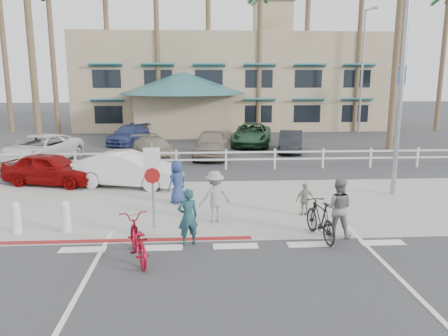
{
  "coord_description": "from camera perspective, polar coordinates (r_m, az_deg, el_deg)",
  "views": [
    {
      "loc": [
        -0.98,
        -10.3,
        4.42
      ],
      "look_at": [
        -0.12,
        3.69,
        1.5
      ],
      "focal_mm": 35.0,
      "sensor_mm": 36.0,
      "label": 1
    }
  ],
  "objects": [
    {
      "name": "curb_red",
      "position": [
        12.48,
        -12.78,
        -9.24
      ],
      "size": [
        7.0,
        0.25,
        0.02
      ],
      "primitive_type": "cube",
      "color": "maroon",
      "rests_on": "ground"
    },
    {
      "name": "bike_path",
      "position": [
        9.45,
        2.95,
        -16.11
      ],
      "size": [
        12.0,
        16.0,
        0.01
      ],
      "primitive_type": "cube",
      "color": "#333335",
      "rests_on": "ground"
    },
    {
      "name": "palm_4",
      "position": [
        36.44,
        -2.06,
        16.61
      ],
      "size": [
        4.0,
        4.0,
        15.0
      ],
      "primitive_type": null,
      "color": "#1D4C24",
      "rests_on": "ground"
    },
    {
      "name": "building",
      "position": [
        41.42,
        0.61,
        13.47
      ],
      "size": [
        28.0,
        16.0,
        11.3
      ],
      "primitive_type": null,
      "color": "tan",
      "rests_on": "ground"
    },
    {
      "name": "lot_car_1",
      "position": [
        23.78,
        -9.08,
        2.44
      ],
      "size": [
        3.21,
        4.66,
        1.25
      ],
      "primitive_type": "imported",
      "rotation": [
        0.0,
        0.0,
        0.37
      ],
      "color": "gray",
      "rests_on": "ground"
    },
    {
      "name": "rail_fence",
      "position": [
        21.21,
        0.53,
        1.12
      ],
      "size": [
        29.4,
        0.16,
        1.0
      ],
      "primitive_type": null,
      "color": "silver",
      "rests_on": "ground"
    },
    {
      "name": "palm_0",
      "position": [
        39.4,
        -26.92,
        15.03
      ],
      "size": [
        4.0,
        4.0,
        15.0
      ],
      "primitive_type": null,
      "color": "#1D4C24",
      "rests_on": "ground"
    },
    {
      "name": "bike_red",
      "position": [
        11.05,
        -11.27,
        -9.07
      ],
      "size": [
        1.26,
        2.14,
        1.06
      ],
      "primitive_type": "imported",
      "rotation": [
        0.0,
        0.0,
        3.43
      ],
      "color": "maroon",
      "rests_on": "ground"
    },
    {
      "name": "bollard_0",
      "position": [
        13.47,
        -19.95,
        -6.0
      ],
      "size": [
        0.26,
        0.26,
        0.95
      ],
      "primitive_type": null,
      "color": "silver",
      "rests_on": "ground"
    },
    {
      "name": "palm_9",
      "position": [
        40.61,
        26.74,
        13.49
      ],
      "size": [
        4.0,
        4.0,
        13.0
      ],
      "primitive_type": null,
      "color": "#1D4C24",
      "rests_on": "ground"
    },
    {
      "name": "pedestrian_a",
      "position": [
        13.47,
        -1.21,
        -3.77
      ],
      "size": [
        1.19,
        0.94,
        1.62
      ],
      "primitive_type": "imported",
      "rotation": [
        0.0,
        0.0,
        3.51
      ],
      "color": "gray",
      "rests_on": "ground"
    },
    {
      "name": "palm_6",
      "position": [
        37.61,
        10.83,
        17.8
      ],
      "size": [
        4.0,
        4.0,
        17.0
      ],
      "primitive_type": null,
      "color": "#1D4C24",
      "rests_on": "ground"
    },
    {
      "name": "palm_1",
      "position": [
        37.04,
        -21.52,
        14.2
      ],
      "size": [
        4.0,
        4.0,
        13.0
      ],
      "primitive_type": null,
      "color": "#1D4C24",
      "rests_on": "ground"
    },
    {
      "name": "cross_street",
      "position": [
        19.33,
        -0.53,
        -1.44
      ],
      "size": [
        40.0,
        5.0,
        0.01
      ],
      "primitive_type": "cube",
      "color": "#333335",
      "rests_on": "ground"
    },
    {
      "name": "rider_black",
      "position": [
        12.67,
        14.67,
        -5.04
      ],
      "size": [
        1.0,
        0.9,
        1.68
      ],
      "primitive_type": "imported",
      "rotation": [
        0.0,
        0.0,
        2.76
      ],
      "color": "slate",
      "rests_on": "ground"
    },
    {
      "name": "streetlight_1",
      "position": [
        36.67,
        17.58,
        11.75
      ],
      "size": [
        0.6,
        2.0,
        9.5
      ],
      "primitive_type": null,
      "color": "gray",
      "rests_on": "ground"
    },
    {
      "name": "bollard_1",
      "position": [
        13.93,
        -25.51,
        -5.87
      ],
      "size": [
        0.26,
        0.26,
        0.95
      ],
      "primitive_type": null,
      "color": "silver",
      "rests_on": "ground"
    },
    {
      "name": "parking_lot",
      "position": [
        28.66,
        -1.53,
        2.9
      ],
      "size": [
        50.0,
        16.0,
        0.01
      ],
      "primitive_type": "cube",
      "color": "#333335",
      "rests_on": "ground"
    },
    {
      "name": "lot_car_3",
      "position": [
        26.57,
        8.7,
        3.43
      ],
      "size": [
        2.17,
        4.03,
        1.26
      ],
      "primitive_type": "imported",
      "rotation": [
        0.0,
        0.0,
        -0.23
      ],
      "color": "black",
      "rests_on": "ground"
    },
    {
      "name": "palm_11",
      "position": [
        29.01,
        21.77,
        16.07
      ],
      "size": [
        4.0,
        4.0,
        14.0
      ],
      "primitive_type": null,
      "color": "#1D4C24",
      "rests_on": "ground"
    },
    {
      "name": "pedestrian_b",
      "position": [
        15.58,
        -6.12,
        -1.83
      ],
      "size": [
        0.89,
        0.88,
        1.55
      ],
      "primitive_type": "imported",
      "rotation": [
        0.0,
        0.0,
        3.91
      ],
      "color": "navy",
      "rests_on": "ground"
    },
    {
      "name": "palm_3",
      "position": [
        35.52,
        -8.73,
        15.8
      ],
      "size": [
        4.0,
        4.0,
        14.0
      ],
      "primitive_type": null,
      "color": "#1D4C24",
      "rests_on": "ground"
    },
    {
      "name": "pedestrian_child",
      "position": [
        14.4,
        10.52,
        -4.05
      ],
      "size": [
        0.68,
        0.41,
        1.09
      ],
      "primitive_type": "imported",
      "rotation": [
        0.0,
        0.0,
        3.38
      ],
      "color": "gray",
      "rests_on": "ground"
    },
    {
      "name": "lot_car_0",
      "position": [
        24.76,
        -22.95,
        2.27
      ],
      "size": [
        3.82,
        5.76,
        1.47
      ],
      "primitive_type": "imported",
      "rotation": [
        0.0,
        0.0,
        -0.28
      ],
      "color": "silver",
      "rests_on": "ground"
    },
    {
      "name": "rider_red",
      "position": [
        11.71,
        -4.74,
        -6.4
      ],
      "size": [
        0.66,
        0.54,
        1.55
      ],
      "primitive_type": "imported",
      "rotation": [
        0.0,
        0.0,
        3.48
      ],
      "color": "#1A3E45",
      "rests_on": "ground"
    },
    {
      "name": "palm_5",
      "position": [
        35.71,
        4.65,
        15.07
      ],
      "size": [
        4.0,
        4.0,
        13.0
      ],
      "primitive_type": null,
      "color": "#1D4C24",
      "rests_on": "ground"
    },
    {
      "name": "lot_car_5",
      "position": [
        28.89,
        3.64,
        4.38
      ],
      "size": [
        3.37,
        5.53,
        1.43
      ],
      "primitive_type": "imported",
      "rotation": [
        0.0,
        0.0,
        -0.2
      ],
      "color": "#23482D",
      "rests_on": "ground"
    },
    {
      "name": "bike_black",
      "position": [
        12.45,
        12.46,
        -6.59
      ],
      "size": [
        0.79,
        1.92,
        1.12
      ],
      "primitive_type": "imported",
      "rotation": [
        0.0,
        0.0,
        3.29
      ],
      "color": "black",
      "rests_on": "ground"
    },
    {
      "name": "palm_2",
      "position": [
        37.14,
        -15.07,
        16.91
      ],
      "size": [
        4.0,
        4.0,
        16.0
      ],
      "primitive_type": null,
      "color": "#1D4C24",
      "rests_on": "ground"
    },
    {
      "name": "palm_10",
      "position": [
        26.9,
        -23.88,
        14.16
      ],
      "size": [
        4.0,
        4.0,
        12.0
      ],
      "primitive_type": null,
      "color": "#1D4C24",
      "rests_on": "ground"
    },
    {
      "name": "palm_8",
      "position": [
        40.19,
        22.31,
        15.32
      ],
      "size": [
        4.0,
        4.0,
        15.0
      ],
      "primitive_type": null,
      "color": "#1D4C24",
      "rests_on": "ground"
    },
    {
      "name": "info_sign",
      "position": [
        35.64,
        21.57,
        8.35
      ],
      "size": [
        1.2,
        0.16,
        5.6
      ],
      "primitive_type": null,
      "color": "navy",
      "rests_on": "ground"
    },
    {
      "name": "streetlight_0",
      "position": [
        17.48,
        22.25,
        11.18
      ],
      "size": [
        0.6,
        2.0,
        9.0
      ],
      "primitive_type": null,
      "color": "gray",
      "rests_on": "ground"
    },
    {
      "name": "sidewalk_plaza",
      "position": [
        15.47,
        0.25,
        -4.81
      ],
      "size": [
        22.0,
        7.0,
        0.01
      ],
      "primitive_type": "cube",
      "color": "gray",
      "rests_on": "ground"
    },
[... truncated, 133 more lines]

